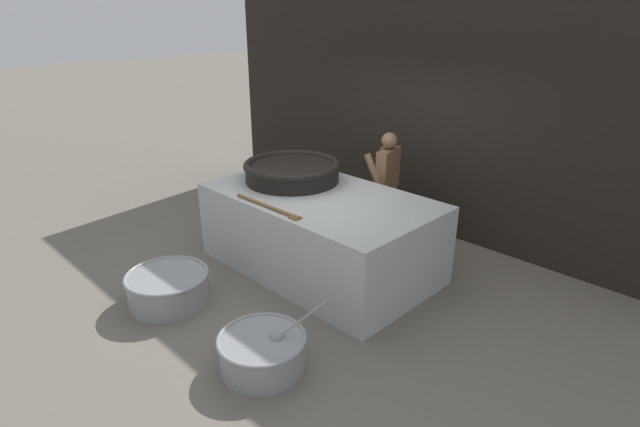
{
  "coord_description": "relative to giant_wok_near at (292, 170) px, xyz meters",
  "views": [
    {
      "loc": [
        4.03,
        -4.05,
        3.08
      ],
      "look_at": [
        0.0,
        0.0,
        0.75
      ],
      "focal_mm": 28.0,
      "sensor_mm": 36.0,
      "label": 1
    }
  ],
  "objects": [
    {
      "name": "ground_plane",
      "position": [
        0.64,
        -0.12,
        -1.14
      ],
      "size": [
        60.0,
        60.0,
        0.0
      ],
      "primitive_type": "plane",
      "color": "slate"
    },
    {
      "name": "cook",
      "position": [
        0.69,
        1.13,
        -0.29
      ],
      "size": [
        0.43,
        0.62,
        1.57
      ],
      "rotation": [
        0.0,
        0.0,
        3.36
      ],
      "color": "brown",
      "rests_on": "ground_plane"
    },
    {
      "name": "stirring_paddle",
      "position": [
        0.57,
        -0.85,
        -0.12
      ],
      "size": [
        1.06,
        0.1,
        0.04
      ],
      "rotation": [
        0.0,
        0.0,
        0.02
      ],
      "color": "brown",
      "rests_on": "hearth_platform"
    },
    {
      "name": "back_wall",
      "position": [
        0.64,
        2.02,
        0.92
      ],
      "size": [
        7.92,
        0.24,
        4.12
      ],
      "primitive_type": "cube",
      "color": "black",
      "rests_on": "ground_plane"
    },
    {
      "name": "prep_bowl_vegetables",
      "position": [
        1.64,
        -1.88,
        -0.95
      ],
      "size": [
        0.83,
        0.98,
        0.67
      ],
      "color": "gray",
      "rests_on": "ground_plane"
    },
    {
      "name": "hearth_platform",
      "position": [
        0.64,
        -0.12,
        -0.64
      ],
      "size": [
        2.85,
        1.66,
        0.99
      ],
      "color": "#B2B7B7",
      "rests_on": "ground_plane"
    },
    {
      "name": "giant_wok_near",
      "position": [
        0.0,
        0.0,
        0.0
      ],
      "size": [
        1.27,
        1.27,
        0.27
      ],
      "color": "black",
      "rests_on": "hearth_platform"
    },
    {
      "name": "prep_bowl_meat",
      "position": [
        0.02,
        -1.93,
        -0.94
      ],
      "size": [
        0.93,
        0.93,
        0.37
      ],
      "color": "gray",
      "rests_on": "ground_plane"
    }
  ]
}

